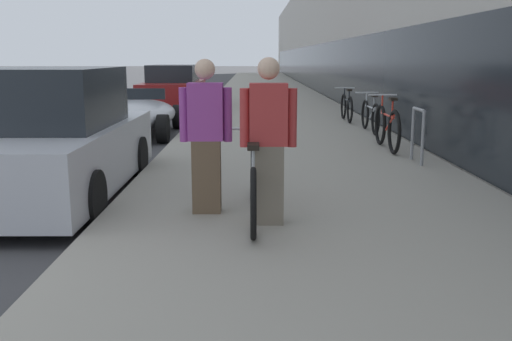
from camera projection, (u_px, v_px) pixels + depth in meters
sidewalk_slab at (269, 96)px, 25.20m from camera, size 4.63×70.00×0.15m
storefront_facade at (394, 32)px, 32.49m from camera, size 10.01×70.00×6.31m
tandem_bicycle at (253, 181)px, 5.85m from camera, size 0.52×2.28×0.83m
person_rider at (268, 142)px, 5.48m from camera, size 0.55×0.21×1.61m
person_bystander at (206, 137)px, 5.88m from camera, size 0.54×0.21×1.59m
bike_rack_hoop at (418, 130)px, 8.77m from camera, size 0.05×0.60×0.84m
cruiser_bike_nearest at (387, 127)px, 10.07m from camera, size 0.52×1.81×0.95m
cruiser_bike_middle at (370, 116)px, 12.40m from camera, size 0.52×1.78×0.84m
cruiser_bike_farthest at (347, 107)px, 14.54m from camera, size 0.52×1.65×0.84m
parked_sedan_curbside at (48, 141)px, 7.15m from camera, size 1.93×4.20×1.63m
vintage_roadster_curbside at (136, 116)px, 12.93m from camera, size 1.81×4.19×1.04m
parked_sedan_far at (174, 89)px, 19.17m from camera, size 1.84×4.74×1.50m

